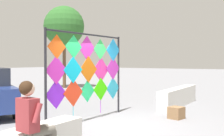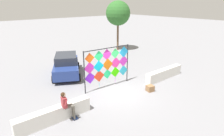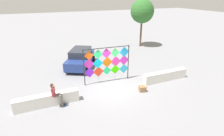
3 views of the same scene
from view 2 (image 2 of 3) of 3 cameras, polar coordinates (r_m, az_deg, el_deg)
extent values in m
plane|color=gray|center=(12.54, 1.80, -7.60)|extent=(120.00, 120.00, 0.00)
cube|color=silver|center=(10.06, -16.83, -13.27)|extent=(3.83, 0.47, 0.78)
cube|color=silver|center=(15.27, 15.39, -1.69)|extent=(3.83, 0.47, 0.78)
cylinder|color=#232328|center=(12.09, -8.27, -1.53)|extent=(0.07, 0.07, 2.83)
cylinder|color=#232328|center=(13.95, 4.61, 1.45)|extent=(0.07, 0.07, 2.83)
cylinder|color=#232328|center=(12.55, -1.42, 5.96)|extent=(3.52, 0.28, 0.06)
cube|color=#8323EB|center=(12.43, -6.59, -2.99)|extent=(0.82, 0.06, 0.82)
cube|color=red|center=(12.74, -3.90, -2.42)|extent=(0.84, 0.07, 0.84)
cylinder|color=#16C8E5|center=(12.99, -3.86, -5.00)|extent=(0.02, 0.02, 0.43)
cube|color=#25DE7D|center=(13.10, -1.43, -1.82)|extent=(0.71, 0.06, 0.71)
cube|color=#38E805|center=(13.44, 1.00, -1.21)|extent=(0.78, 0.06, 0.78)
cylinder|color=#B716E5|center=(13.67, 0.96, -3.57)|extent=(0.02, 0.02, 0.43)
cube|color=#2BB3D6|center=(13.88, 3.41, -0.69)|extent=(0.79, 0.06, 0.79)
cube|color=#CC2BB1|center=(12.17, -6.72, -0.04)|extent=(0.81, 0.06, 0.81)
cube|color=#0DB7DA|center=(12.48, -4.01, 0.48)|extent=(0.80, 0.06, 0.80)
cube|color=#D1600D|center=(12.86, -1.30, 1.08)|extent=(0.86, 0.07, 0.86)
cube|color=#EA329A|center=(13.27, 1.13, 1.53)|extent=(0.86, 0.07, 0.87)
cube|color=#CD30BB|center=(13.64, 3.47, 2.14)|extent=(0.83, 0.07, 0.83)
cube|color=#F75914|center=(11.98, -6.74, 2.94)|extent=(0.69, 0.06, 0.69)
cylinder|color=#16A6E5|center=(12.13, -6.67, 0.70)|extent=(0.02, 0.02, 0.30)
cube|color=#26D36B|center=(12.29, -3.96, 3.59)|extent=(0.71, 0.06, 0.71)
cylinder|color=#E51693|center=(12.44, -3.94, 1.47)|extent=(0.02, 0.02, 0.25)
cube|color=#DA33B5|center=(12.67, -1.53, 4.02)|extent=(0.79, 0.06, 0.79)
cube|color=#39EC67|center=(13.04, 0.97, 4.40)|extent=(0.70, 0.06, 0.70)
cylinder|color=#E516AF|center=(13.19, 0.93, 2.21)|extent=(0.02, 0.02, 0.35)
cube|color=#21A2E9|center=(13.46, 3.55, 4.84)|extent=(0.82, 0.06, 0.82)
cylinder|color=#666056|center=(9.95, -11.29, -13.15)|extent=(0.11, 0.11, 0.78)
cylinder|color=#666056|center=(9.68, -12.65, -11.36)|extent=(0.44, 0.18, 0.13)
cube|color=navy|center=(10.15, -10.83, -14.71)|extent=(0.25, 0.13, 0.09)
cylinder|color=#666056|center=(10.09, -11.65, -12.70)|extent=(0.11, 0.11, 0.78)
cylinder|color=#666056|center=(9.82, -12.99, -10.92)|extent=(0.44, 0.18, 0.13)
cube|color=navy|center=(10.29, -11.20, -14.24)|extent=(0.25, 0.13, 0.09)
cube|color=#993338|center=(9.55, -14.17, -9.93)|extent=(0.24, 0.38, 0.52)
sphere|color=#DBB293|center=(9.37, -14.37, -7.79)|extent=(0.22, 0.22, 0.22)
sphere|color=#382314|center=(9.36, -14.49, -7.73)|extent=(0.22, 0.22, 0.22)
cylinder|color=#993338|center=(9.35, -13.64, -10.22)|extent=(0.19, 0.10, 0.31)
cylinder|color=#993338|center=(9.72, -14.50, -9.08)|extent=(0.19, 0.10, 0.31)
cube|color=navy|center=(15.79, -13.47, 0.28)|extent=(3.68, 4.68, 0.77)
cube|color=#282D38|center=(15.73, -13.65, 2.85)|extent=(2.58, 2.90, 0.62)
cylinder|color=black|center=(14.52, -9.87, -2.77)|extent=(0.47, 0.61, 0.58)
cylinder|color=black|center=(14.63, -17.14, -3.21)|extent=(0.47, 0.61, 0.58)
cylinder|color=black|center=(17.29, -10.18, 0.82)|extent=(0.47, 0.61, 0.58)
cylinder|color=black|center=(17.37, -16.29, 0.43)|extent=(0.47, 0.61, 0.58)
cube|color=olive|center=(13.01, 11.34, -5.98)|extent=(0.53, 0.52, 0.40)
cylinder|color=brown|center=(23.56, 1.74, 9.71)|extent=(0.23, 0.23, 3.54)
sphere|color=#2D6628|center=(23.27, 1.81, 16.12)|extent=(2.88, 2.88, 2.88)
sphere|color=#2D6628|center=(23.37, 1.14, 16.91)|extent=(1.70, 1.70, 1.70)
sphere|color=#2D6628|center=(23.32, 2.10, 16.20)|extent=(1.69, 1.69, 1.69)
sphere|color=#2D6628|center=(23.84, 1.09, 15.25)|extent=(1.76, 1.76, 1.76)
camera|label=1|loc=(5.79, -27.33, -23.41)|focal=43.69mm
camera|label=3|loc=(3.71, 89.39, 13.32)|focal=28.53mm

